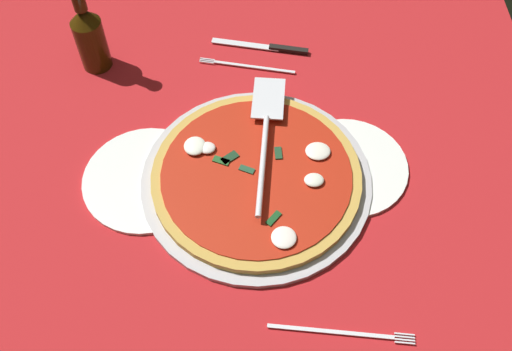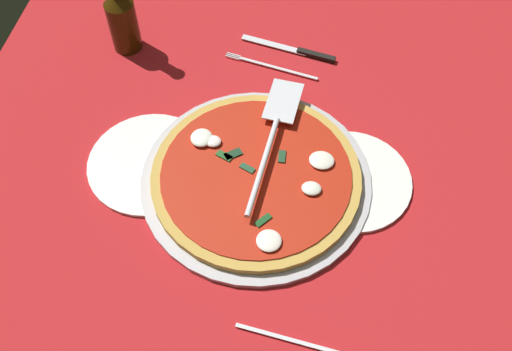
{
  "view_description": "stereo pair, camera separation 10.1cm",
  "coord_description": "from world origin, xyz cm",
  "px_view_note": "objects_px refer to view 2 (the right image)",
  "views": [
    {
      "loc": [
        -0.06,
        57.66,
        86.41
      ],
      "look_at": [
        -0.87,
        0.7,
        2.43
      ],
      "focal_mm": 41.28,
      "sensor_mm": 36.0,
      "label": 1
    },
    {
      "loc": [
        -10.17,
        56.9,
        86.41
      ],
      "look_at": [
        -0.87,
        0.7,
        2.43
      ],
      "focal_mm": 41.28,
      "sensor_mm": 36.0,
      "label": 2
    }
  ],
  "objects_px": {
    "pizza_server": "(273,135)",
    "beer_bottle": "(122,17)",
    "pizza": "(256,176)",
    "dinner_plate_right": "(150,165)",
    "dinner_plate_left": "(351,180)",
    "place_setting_near": "(284,59)"
  },
  "relations": [
    {
      "from": "pizza_server",
      "to": "beer_bottle",
      "type": "distance_m",
      "value": 0.4
    },
    {
      "from": "pizza",
      "to": "beer_bottle",
      "type": "xyz_separation_m",
      "value": [
        0.32,
        -0.29,
        0.06
      ]
    },
    {
      "from": "dinner_plate_left",
      "to": "pizza_server",
      "type": "height_order",
      "value": "pizza_server"
    },
    {
      "from": "pizza_server",
      "to": "place_setting_near",
      "type": "xyz_separation_m",
      "value": [
        0.01,
        -0.23,
        -0.04
      ]
    },
    {
      "from": "pizza_server",
      "to": "beer_bottle",
      "type": "bearing_deg",
      "value": 62.22
    },
    {
      "from": "pizza",
      "to": "pizza_server",
      "type": "distance_m",
      "value": 0.08
    },
    {
      "from": "dinner_plate_right",
      "to": "pizza_server",
      "type": "relative_size",
      "value": 0.72
    },
    {
      "from": "dinner_plate_right",
      "to": "pizza",
      "type": "distance_m",
      "value": 0.19
    },
    {
      "from": "place_setting_near",
      "to": "beer_bottle",
      "type": "xyz_separation_m",
      "value": [
        0.32,
        0.01,
        0.08
      ]
    },
    {
      "from": "pizza_server",
      "to": "beer_bottle",
      "type": "relative_size",
      "value": 1.47
    },
    {
      "from": "dinner_plate_left",
      "to": "place_setting_near",
      "type": "xyz_separation_m",
      "value": [
        0.16,
        -0.28,
        -0.0
      ]
    },
    {
      "from": "pizza",
      "to": "place_setting_near",
      "type": "bearing_deg",
      "value": -91.44
    },
    {
      "from": "dinner_plate_left",
      "to": "dinner_plate_right",
      "type": "distance_m",
      "value": 0.36
    },
    {
      "from": "dinner_plate_right",
      "to": "place_setting_near",
      "type": "distance_m",
      "value": 0.36
    },
    {
      "from": "pizza",
      "to": "beer_bottle",
      "type": "distance_m",
      "value": 0.43
    },
    {
      "from": "pizza",
      "to": "pizza_server",
      "type": "bearing_deg",
      "value": -102.78
    },
    {
      "from": "dinner_plate_right",
      "to": "beer_bottle",
      "type": "xyz_separation_m",
      "value": [
        0.12,
        -0.29,
        0.07
      ]
    },
    {
      "from": "dinner_plate_left",
      "to": "pizza",
      "type": "distance_m",
      "value": 0.17
    },
    {
      "from": "dinner_plate_left",
      "to": "pizza_server",
      "type": "distance_m",
      "value": 0.16
    },
    {
      "from": "beer_bottle",
      "to": "dinner_plate_right",
      "type": "bearing_deg",
      "value": 113.19
    },
    {
      "from": "pizza_server",
      "to": "pizza",
      "type": "bearing_deg",
      "value": 172.43
    },
    {
      "from": "pizza_server",
      "to": "place_setting_near",
      "type": "distance_m",
      "value": 0.24
    }
  ]
}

